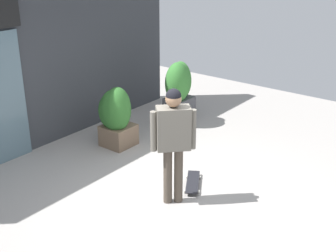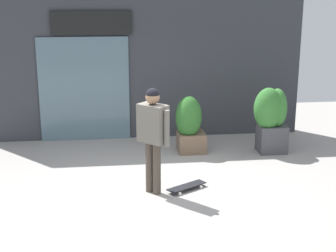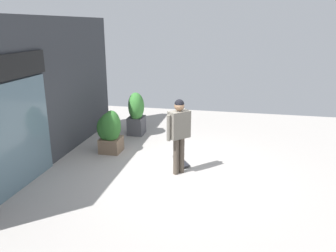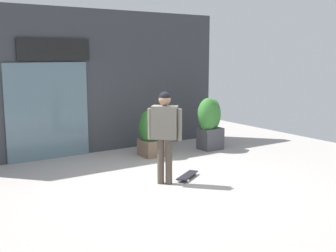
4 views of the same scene
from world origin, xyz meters
The scene contains 6 objects.
ground_plane centered at (0.00, 0.00, 0.00)m, with size 12.00×12.00×0.00m, color #9E9993.
building_facade centered at (-0.06, 3.19, 1.76)m, with size 7.09×0.31×3.57m.
skateboarder centered at (-0.08, -0.12, 1.11)m, with size 0.52×0.52×1.78m.
skateboard centered at (0.49, -0.08, 0.06)m, with size 0.73×0.55×0.08m.
planter_box_left centered at (0.81, 1.93, 0.64)m, with size 0.61×0.65×1.19m.
planter_box_right centered at (2.51, 1.72, 0.75)m, with size 0.71×0.57×1.37m.
Camera 3 is at (-7.22, -1.38, 3.37)m, focal length 35.74 mm.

